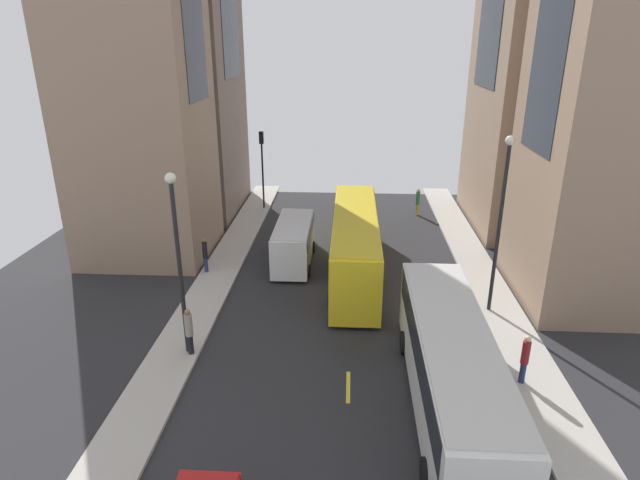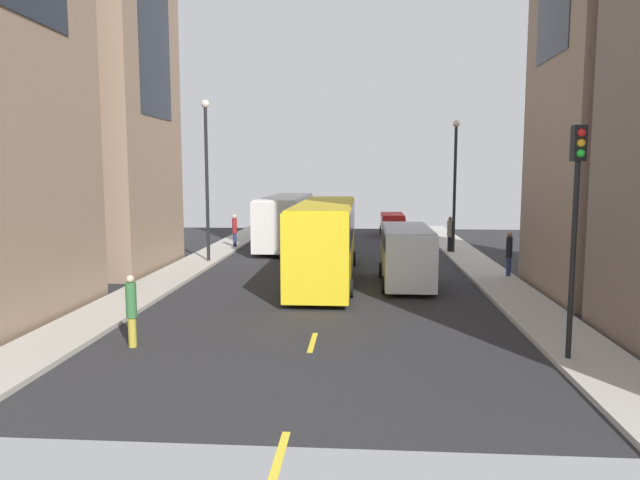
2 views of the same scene
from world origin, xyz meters
TOP-DOWN VIEW (x-y plane):
  - ground_plane at (0.00, 0.00)m, footprint 41.20×41.20m
  - sidewalk_west at (-7.52, 0.00)m, footprint 2.17×44.00m
  - sidewalk_east at (7.52, 0.00)m, footprint 2.17×44.00m
  - lane_stripe_0 at (0.00, -21.00)m, footprint 0.16×2.00m
  - lane_stripe_1 at (0.00, -14.00)m, footprint 0.16×2.00m
  - lane_stripe_2 at (0.00, -7.00)m, footprint 0.16×2.00m
  - lane_stripe_3 at (0.00, 0.00)m, footprint 0.16×2.00m
  - lane_stripe_4 at (0.00, 7.00)m, footprint 0.16×2.00m
  - lane_stripe_5 at (0.00, 14.00)m, footprint 0.16×2.00m
  - lane_stripe_6 at (0.00, 21.00)m, footprint 0.16×2.00m
  - city_bus_white at (-3.64, 8.13)m, footprint 2.80×11.89m
  - streetcar_yellow at (-0.26, -3.67)m, footprint 2.70×12.91m
  - delivery_van_white at (3.38, -4.94)m, footprint 2.25×5.90m
  - car_red_0 at (3.79, 15.37)m, footprint 1.89×4.40m
  - pedestrian_walking_far at (6.74, 5.23)m, footprint 0.33×0.33m
  - pedestrian_crossing_near at (-6.78, 6.49)m, footprint 0.31×0.31m
  - pedestrian_waiting_curb at (-5.11, -14.80)m, footprint 0.31×0.31m
  - pedestrian_crossing_mid at (8.25, -3.13)m, footprint 0.29×0.29m
  - traffic_light_near_corner at (6.83, -15.41)m, footprint 0.32×0.44m
  - streetlamp_near at (-6.93, 0.52)m, footprint 0.44×0.44m
  - streetlamp_far at (6.93, 5.04)m, footprint 0.44×0.44m

SIDE VIEW (x-z plane):
  - ground_plane at x=0.00m, z-range 0.00..0.00m
  - lane_stripe_0 at x=0.00m, z-range 0.00..0.01m
  - lane_stripe_1 at x=0.00m, z-range 0.00..0.01m
  - lane_stripe_2 at x=0.00m, z-range 0.00..0.01m
  - lane_stripe_3 at x=0.00m, z-range 0.00..0.01m
  - lane_stripe_4 at x=0.00m, z-range 0.00..0.01m
  - lane_stripe_5 at x=0.00m, z-range 0.00..0.01m
  - lane_stripe_6 at x=0.00m, z-range 0.00..0.01m
  - sidewalk_west at x=-7.52m, z-range 0.00..0.15m
  - sidewalk_east at x=7.52m, z-range 0.00..0.15m
  - car_red_0 at x=3.79m, z-range 0.15..1.86m
  - pedestrian_waiting_curb at x=-5.11m, z-range 0.08..2.16m
  - pedestrian_crossing_mid at x=8.25m, z-range 0.24..2.30m
  - pedestrian_walking_far at x=6.74m, z-range 0.23..2.35m
  - pedestrian_crossing_near at x=-6.78m, z-range 0.25..2.33m
  - delivery_van_white at x=3.38m, z-range 0.23..2.80m
  - city_bus_white at x=-3.64m, z-range 0.33..3.69m
  - streetcar_yellow at x=-0.26m, z-range 0.33..3.92m
  - traffic_light_near_corner at x=6.83m, z-range 1.31..7.32m
  - streetlamp_far at x=6.93m, z-range 0.97..8.84m
  - streetlamp_near at x=-6.93m, z-range 0.99..9.61m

